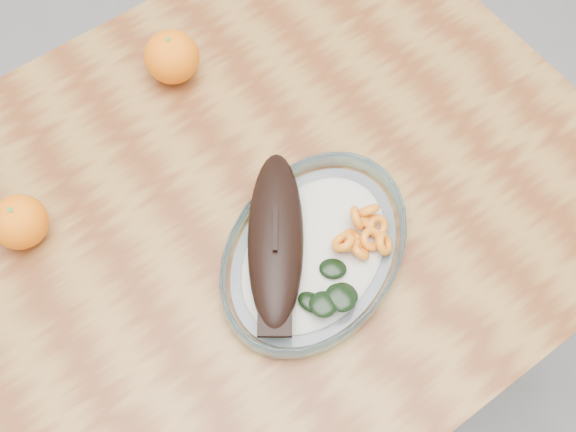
{
  "coord_description": "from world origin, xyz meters",
  "views": [
    {
      "loc": [
        -0.14,
        -0.41,
        1.64
      ],
      "look_at": [
        0.11,
        -0.06,
        0.77
      ],
      "focal_mm": 45.0,
      "sensor_mm": 36.0,
      "label": 1
    }
  ],
  "objects_px": {
    "dining_table": "(203,264)",
    "orange_left": "(20,222)",
    "orange_right": "(172,57)",
    "plated_meal": "(313,249)"
  },
  "relations": [
    {
      "from": "dining_table",
      "to": "orange_left",
      "type": "height_order",
      "value": "orange_left"
    },
    {
      "from": "orange_left",
      "to": "plated_meal",
      "type": "bearing_deg",
      "value": -40.46
    },
    {
      "from": "dining_table",
      "to": "orange_right",
      "type": "height_order",
      "value": "orange_right"
    },
    {
      "from": "plated_meal",
      "to": "orange_left",
      "type": "distance_m",
      "value": 0.39
    },
    {
      "from": "orange_left",
      "to": "orange_right",
      "type": "distance_m",
      "value": 0.33
    },
    {
      "from": "orange_left",
      "to": "dining_table",
      "type": "bearing_deg",
      "value": -36.66
    },
    {
      "from": "dining_table",
      "to": "orange_left",
      "type": "bearing_deg",
      "value": 143.34
    },
    {
      "from": "dining_table",
      "to": "plated_meal",
      "type": "bearing_deg",
      "value": -45.83
    },
    {
      "from": "orange_left",
      "to": "orange_right",
      "type": "xyz_separation_m",
      "value": [
        0.31,
        0.11,
        0.0
      ]
    },
    {
      "from": "plated_meal",
      "to": "dining_table",
      "type": "bearing_deg",
      "value": 110.81
    }
  ]
}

